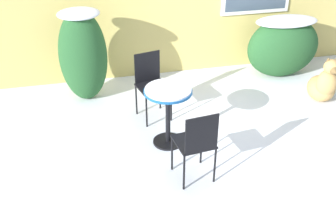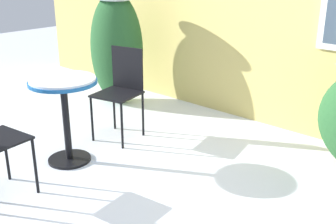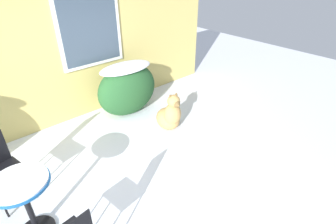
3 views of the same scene
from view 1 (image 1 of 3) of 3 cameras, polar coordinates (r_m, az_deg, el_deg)
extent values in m
plane|color=white|center=(5.68, 8.23, -3.65)|extent=(16.00, 16.00, 0.00)
ellipsoid|color=#235128|center=(6.38, -11.41, 7.43)|extent=(0.71, 0.62, 1.41)
ellipsoid|color=white|center=(6.16, -12.05, 12.92)|extent=(0.60, 0.53, 0.12)
ellipsoid|color=#235128|center=(7.33, 15.30, 8.45)|extent=(1.23, 0.67, 1.02)
ellipsoid|color=white|center=(7.17, 15.80, 11.76)|extent=(1.05, 0.57, 0.12)
cylinder|color=black|center=(5.55, 0.00, -4.00)|extent=(0.39, 0.39, 0.03)
cylinder|color=black|center=(5.35, 0.00, -0.73)|extent=(0.06, 0.06, 0.72)
cylinder|color=#195699|center=(5.16, 0.00, 2.81)|extent=(0.60, 0.60, 0.03)
cylinder|color=white|center=(5.15, 0.00, 3.06)|extent=(0.58, 0.58, 0.02)
cube|color=black|center=(5.85, -2.01, 3.35)|extent=(0.49, 0.49, 0.02)
cube|color=black|center=(5.91, -2.83, 6.12)|extent=(0.37, 0.10, 0.44)
cylinder|color=black|center=(5.76, -2.92, 0.01)|extent=(0.02, 0.02, 0.47)
cylinder|color=black|center=(5.89, 0.45, 0.83)|extent=(0.02, 0.02, 0.47)
cylinder|color=black|center=(6.06, -4.31, 1.68)|extent=(0.02, 0.02, 0.47)
cylinder|color=black|center=(6.18, -1.07, 2.43)|extent=(0.02, 0.02, 0.47)
cube|color=black|center=(4.74, 3.50, -4.05)|extent=(0.46, 0.46, 0.02)
cube|color=black|center=(4.46, 4.60, -3.03)|extent=(0.38, 0.06, 0.44)
cylinder|color=black|center=(5.09, 4.53, -4.73)|extent=(0.02, 0.02, 0.47)
cylinder|color=black|center=(4.97, 0.55, -5.63)|extent=(0.02, 0.02, 0.47)
cylinder|color=black|center=(4.82, 6.36, -7.19)|extent=(0.02, 0.02, 0.47)
cylinder|color=black|center=(4.69, 2.19, -8.21)|extent=(0.02, 0.02, 0.47)
ellipsoid|color=tan|center=(6.85, 20.01, 3.05)|extent=(0.48, 0.55, 0.39)
ellipsoid|color=tan|center=(6.66, 20.71, 3.70)|extent=(0.35, 0.32, 0.42)
sphere|color=tan|center=(6.52, 21.26, 5.72)|extent=(0.22, 0.22, 0.22)
cone|color=brown|center=(6.41, 21.70, 5.03)|extent=(0.13, 0.09, 0.12)
ellipsoid|color=brown|center=(6.48, 20.85, 6.45)|extent=(0.05, 0.04, 0.10)
ellipsoid|color=brown|center=(6.53, 21.84, 6.43)|extent=(0.05, 0.04, 0.10)
ellipsoid|color=tan|center=(7.08, 19.21, 3.17)|extent=(0.12, 0.24, 0.07)
camera|label=2|loc=(4.97, 44.16, 5.47)|focal=45.00mm
camera|label=3|loc=(2.24, 11.32, 18.35)|focal=28.00mm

